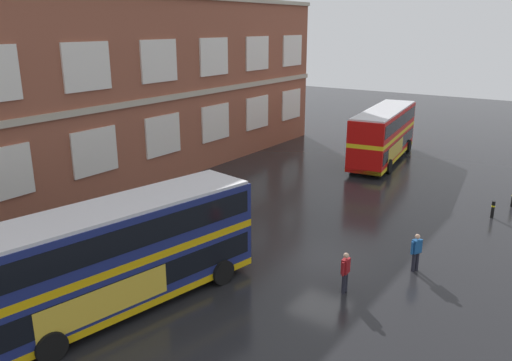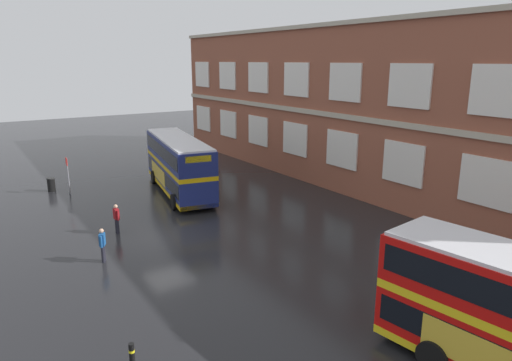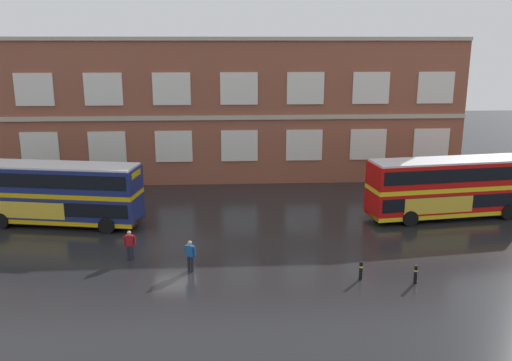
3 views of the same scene
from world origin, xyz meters
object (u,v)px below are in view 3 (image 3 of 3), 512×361
at_px(double_decker_middle, 448,187).
at_px(safety_bollard_west, 416,274).
at_px(double_decker_near, 56,193).
at_px(waiting_passenger, 190,255).
at_px(safety_bollard_east, 361,270).
at_px(second_passenger, 130,244).

distance_m(double_decker_middle, safety_bollard_west, 11.79).
bearing_deg(safety_bollard_west, double_decker_near, 153.50).
bearing_deg(waiting_passenger, safety_bollard_east, -9.77).
bearing_deg(waiting_passenger, second_passenger, 153.46).
bearing_deg(safety_bollard_west, waiting_passenger, 169.42).
relative_size(double_decker_near, double_decker_middle, 1.00).
distance_m(double_decker_near, safety_bollard_east, 20.35).
bearing_deg(safety_bollard_east, waiting_passenger, 170.23).
distance_m(second_passenger, safety_bollard_west, 15.23).
bearing_deg(double_decker_middle, safety_bollard_west, -119.24).
height_order(waiting_passenger, safety_bollard_west, waiting_passenger).
distance_m(double_decker_near, second_passenger, 8.68).
height_order(waiting_passenger, safety_bollard_east, waiting_passenger).
bearing_deg(double_decker_near, safety_bollard_west, -26.50).
height_order(double_decker_near, safety_bollard_west, double_decker_near).
relative_size(second_passenger, safety_bollard_east, 1.79).
xyz_separation_m(double_decker_near, safety_bollard_west, (20.48, -10.21, -1.66)).
height_order(second_passenger, safety_bollard_east, second_passenger).
xyz_separation_m(double_decker_near, second_passenger, (5.74, -6.39, -1.22)).
relative_size(double_decker_near, safety_bollard_west, 11.88).
height_order(double_decker_near, second_passenger, double_decker_near).
height_order(double_decker_middle, waiting_passenger, double_decker_middle).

